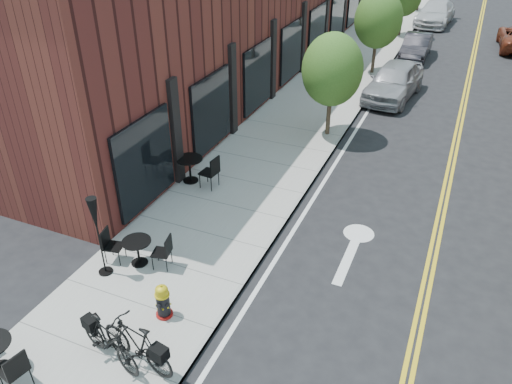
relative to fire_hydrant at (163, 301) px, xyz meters
The scene contains 14 objects.
ground 2.05m from the fire_hydrant, 52.53° to the left, with size 120.00×120.00×0.00m, color black.
sidewalk_near 11.61m from the fire_hydrant, 93.93° to the left, with size 4.00×70.00×0.12m, color #9E9B93.
building_near 16.71m from the fire_hydrant, 108.78° to the left, with size 5.00×28.00×7.00m, color #4E1D19.
tree_near_a 10.79m from the fire_hydrant, 86.73° to the left, with size 2.20×2.20×3.81m.
tree_near_b 18.71m from the fire_hydrant, 88.14° to the left, with size 2.30×2.30×3.98m.
fire_hydrant is the anchor object (origin of this frame).
bicycle_left 1.34m from the fire_hydrant, 78.98° to the right, with size 0.51×1.82×1.09m, color black.
bicycle_right 1.49m from the fire_hydrant, 101.30° to the right, with size 0.49×1.74×1.05m, color black.
bistro_set_b 2.00m from the fire_hydrant, 140.37° to the left, with size 1.71×0.86×0.90m.
bistro_set_c 5.87m from the fire_hydrant, 114.08° to the left, with size 1.99×0.93×1.06m.
patio_umbrella 2.47m from the fire_hydrant, 162.66° to the left, with size 0.35×0.35×2.15m.
parked_car_a 15.84m from the fire_hydrant, 82.24° to the left, with size 1.86×4.63×1.58m, color gray.
parked_car_b 22.48m from the fire_hydrant, 84.42° to the left, with size 1.35×3.87×1.28m, color black.
parked_car_c 31.07m from the fire_hydrant, 85.90° to the left, with size 2.12×5.22×1.51m, color silver.
Camera 1 is at (3.81, -8.07, 8.22)m, focal length 35.00 mm.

